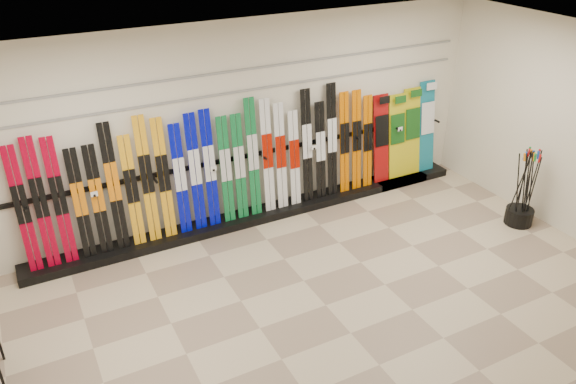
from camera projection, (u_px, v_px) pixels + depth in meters
floor at (326, 305)px, 6.86m from camera, size 8.00×8.00×0.00m
back_wall at (240, 125)px, 8.11m from camera, size 8.00×0.00×8.00m
right_wall at (576, 134)px, 7.79m from camera, size 0.00×5.00×5.00m
ceiling at (335, 62)px, 5.45m from camera, size 8.00×8.00×0.00m
ski_rack_base at (263, 214)px, 8.71m from camera, size 8.00×0.40×0.12m
skis at (217, 170)px, 8.03m from camera, size 5.36×0.20×1.82m
snowboards at (405, 133)px, 9.50m from camera, size 1.26×0.24×1.57m
pole_bin at (519, 216)px, 8.52m from camera, size 0.41×0.41×0.25m
ski_poles at (525, 188)px, 8.29m from camera, size 0.38×0.37×1.18m
slatwall_rail_0 at (239, 92)px, 7.86m from camera, size 7.60×0.02×0.03m
slatwall_rail_1 at (238, 70)px, 7.72m from camera, size 7.60×0.02×0.03m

